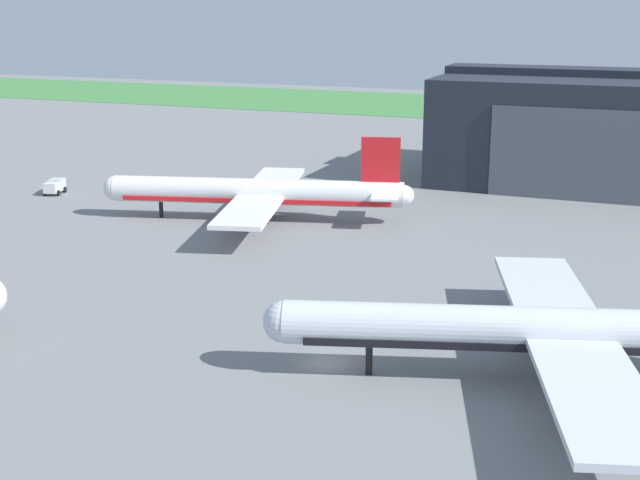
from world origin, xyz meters
The scene contains 5 objects.
ground_plane centered at (0.00, 0.00, 0.00)m, with size 440.00×440.00×0.00m, color slate.
grass_field_strip centered at (0.00, 178.85, 0.04)m, with size 440.00×56.00×0.08m, color #428242.
airliner_far_left centered at (-25.67, 41.72, 3.75)m, with size 40.72×36.45×11.45m.
airliner_near_left centered at (17.74, 3.50, 4.05)m, with size 43.34×40.35×11.78m.
fuel_bowser centered at (-61.48, 45.38, 1.21)m, with size 3.16×4.48×2.16m.
Camera 1 is at (23.52, -61.78, 28.57)m, focal length 49.38 mm.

